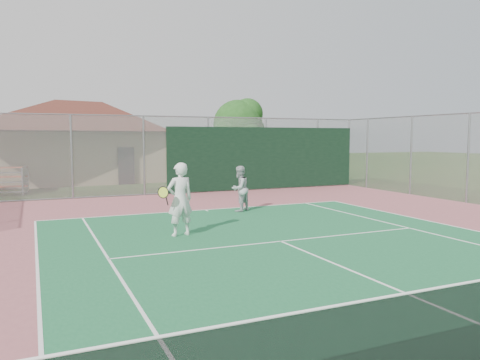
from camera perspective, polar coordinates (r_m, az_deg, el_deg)
name	(u,v)px	position (r m, az deg, el deg)	size (l,w,h in m)	color
back_fence	(211,157)	(21.85, -3.62, 2.86)	(20.08, 0.11, 3.53)	gray
side_fence_right	(411,156)	(22.28, 20.12, 2.81)	(0.08, 9.00, 3.50)	gray
clubhouse	(81,133)	(29.69, -18.81, 5.39)	(13.32, 9.38, 5.50)	tan
tree	(239,126)	(28.32, -0.10, 6.56)	(3.52, 3.33, 4.91)	#372014
player_white_front	(180,200)	(12.15, -7.35, -2.43)	(1.04, 0.71, 1.90)	white
player_grey_back	(240,189)	(16.07, -0.06, -1.13)	(0.96, 0.90, 1.57)	#AEB1B4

